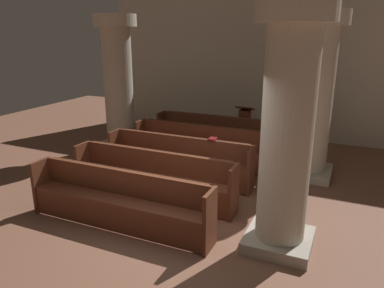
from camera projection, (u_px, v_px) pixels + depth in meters
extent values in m
plane|color=brown|center=(175.00, 229.00, 5.92)|extent=(19.20, 19.20, 0.00)
cube|color=beige|center=(270.00, 59.00, 10.56)|extent=(10.00, 0.16, 4.50)
cube|color=brown|center=(215.00, 134.00, 9.58)|extent=(3.07, 0.38, 0.05)
cube|color=brown|center=(217.00, 124.00, 9.66)|extent=(3.07, 0.04, 0.42)
cube|color=#562B1A|center=(218.00, 116.00, 9.64)|extent=(2.95, 0.06, 0.02)
cube|color=#5B2D1B|center=(162.00, 128.00, 10.20)|extent=(0.06, 0.44, 0.92)
cube|color=#5B2D1B|center=(275.00, 141.00, 8.97)|extent=(0.06, 0.44, 0.92)
cube|color=brown|center=(212.00, 144.00, 9.50)|extent=(3.07, 0.03, 0.43)
cube|color=brown|center=(198.00, 145.00, 8.64)|extent=(3.07, 0.38, 0.05)
cube|color=brown|center=(201.00, 134.00, 8.72)|extent=(3.07, 0.04, 0.42)
cube|color=#562B1A|center=(202.00, 125.00, 8.70)|extent=(2.95, 0.06, 0.02)
cube|color=#5B2D1B|center=(141.00, 138.00, 9.26)|extent=(0.06, 0.44, 0.92)
cube|color=#5B2D1B|center=(264.00, 154.00, 8.03)|extent=(0.06, 0.44, 0.92)
cube|color=brown|center=(195.00, 157.00, 8.56)|extent=(3.07, 0.03, 0.43)
cube|color=brown|center=(178.00, 159.00, 7.70)|extent=(3.07, 0.38, 0.05)
cube|color=brown|center=(181.00, 146.00, 7.78)|extent=(3.07, 0.04, 0.42)
cube|color=#562B1A|center=(182.00, 136.00, 7.76)|extent=(2.95, 0.06, 0.02)
cube|color=#5B2D1B|center=(116.00, 150.00, 8.32)|extent=(0.06, 0.44, 0.92)
cube|color=#5B2D1B|center=(251.00, 171.00, 7.09)|extent=(0.06, 0.44, 0.92)
cube|color=brown|center=(174.00, 172.00, 7.62)|extent=(3.07, 0.03, 0.43)
cube|color=brown|center=(152.00, 177.00, 6.76)|extent=(3.07, 0.38, 0.05)
cube|color=brown|center=(156.00, 162.00, 6.84)|extent=(3.07, 0.04, 0.42)
cube|color=#562B1A|center=(157.00, 151.00, 6.82)|extent=(2.95, 0.06, 0.02)
cube|color=#5B2D1B|center=(84.00, 165.00, 7.38)|extent=(0.06, 0.44, 0.92)
cube|color=#5B2D1B|center=(234.00, 192.00, 6.15)|extent=(0.06, 0.44, 0.92)
cube|color=brown|center=(148.00, 192.00, 6.68)|extent=(3.07, 0.03, 0.43)
cube|color=brown|center=(118.00, 200.00, 5.82)|extent=(3.07, 0.38, 0.05)
cube|color=brown|center=(123.00, 183.00, 5.90)|extent=(3.07, 0.04, 0.42)
cube|color=#562B1A|center=(124.00, 170.00, 5.88)|extent=(2.95, 0.06, 0.02)
cube|color=#5B2D1B|center=(43.00, 185.00, 6.44)|extent=(0.06, 0.44, 0.92)
cube|color=#5B2D1B|center=(210.00, 221.00, 5.22)|extent=(0.06, 0.44, 0.92)
cube|color=brown|center=(112.00, 219.00, 5.74)|extent=(3.07, 0.03, 0.43)
cube|color=#B6AD9A|center=(307.00, 171.00, 8.08)|extent=(1.00, 1.00, 0.18)
cylinder|color=beige|center=(314.00, 101.00, 7.62)|extent=(0.74, 0.74, 2.95)
cylinder|color=beige|center=(322.00, 17.00, 7.14)|extent=(1.07, 1.07, 0.30)
cube|color=#B6AD9A|center=(122.00, 144.00, 10.00)|extent=(1.00, 1.00, 0.18)
cylinder|color=beige|center=(119.00, 86.00, 9.54)|extent=(0.74, 0.74, 2.95)
cylinder|color=beige|center=(115.00, 20.00, 9.06)|extent=(1.07, 1.07, 0.30)
cube|color=#B6AD9A|center=(279.00, 240.00, 5.42)|extent=(0.94, 0.94, 0.18)
cylinder|color=beige|center=(287.00, 138.00, 4.96)|extent=(0.70, 0.70, 2.95)
cylinder|color=beige|center=(297.00, 10.00, 4.49)|extent=(1.01, 1.01, 0.30)
cube|color=#562B1A|center=(244.00, 142.00, 10.39)|extent=(0.45, 0.45, 0.06)
cube|color=brown|center=(244.00, 127.00, 10.26)|extent=(0.28, 0.28, 0.95)
cube|color=brown|center=(245.00, 108.00, 10.10)|extent=(0.48, 0.35, 0.15)
cube|color=maroon|center=(213.00, 139.00, 7.48)|extent=(0.15, 0.20, 0.04)
cube|color=navy|center=(273.00, 177.00, 7.63)|extent=(0.36, 0.32, 0.27)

